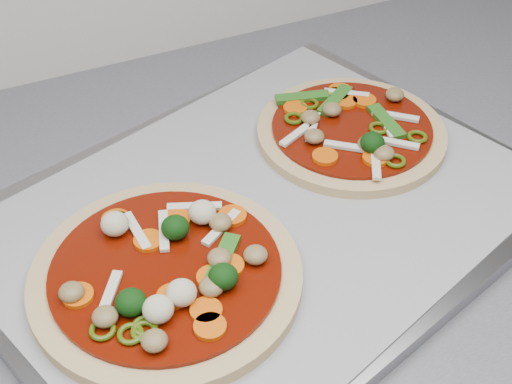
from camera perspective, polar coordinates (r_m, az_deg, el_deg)
name	(u,v)px	position (r m, az deg, el deg)	size (l,w,h in m)	color
baking_tray	(262,217)	(0.66, 0.50, -2.02)	(0.50, 0.37, 0.02)	gray
parchment	(262,210)	(0.65, 0.51, -1.43)	(0.48, 0.35, 0.00)	gray
pizza_left	(167,274)	(0.58, -7.13, -6.52)	(0.26, 0.26, 0.04)	tan
pizza_right	(351,131)	(0.73, 7.63, 4.90)	(0.24, 0.24, 0.03)	tan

